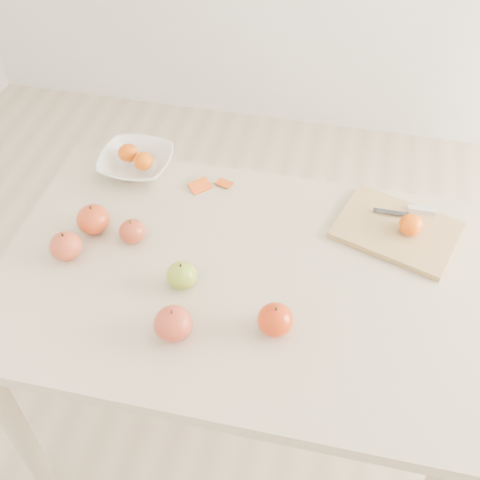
# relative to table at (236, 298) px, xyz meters

# --- Properties ---
(ground) EXTENTS (3.50, 3.50, 0.00)m
(ground) POSITION_rel_table_xyz_m (0.00, 0.00, -0.65)
(ground) COLOR #C6B293
(ground) RESTS_ON ground
(table) EXTENTS (1.20, 0.80, 0.75)m
(table) POSITION_rel_table_xyz_m (0.00, 0.00, 0.00)
(table) COLOR beige
(table) RESTS_ON ground
(cutting_board) EXTENTS (0.36, 0.31, 0.02)m
(cutting_board) POSITION_rel_table_xyz_m (0.39, 0.23, 0.11)
(cutting_board) COLOR tan
(cutting_board) RESTS_ON table
(board_tangerine) EXTENTS (0.06, 0.06, 0.05)m
(board_tangerine) POSITION_rel_table_xyz_m (0.42, 0.22, 0.14)
(board_tangerine) COLOR #E54708
(board_tangerine) RESTS_ON cutting_board
(fruit_bowl) EXTENTS (0.21, 0.21, 0.05)m
(fruit_bowl) POSITION_rel_table_xyz_m (-0.38, 0.33, 0.12)
(fruit_bowl) COLOR white
(fruit_bowl) RESTS_ON table
(bowl_tangerine_near) EXTENTS (0.06, 0.06, 0.05)m
(bowl_tangerine_near) POSITION_rel_table_xyz_m (-0.40, 0.34, 0.15)
(bowl_tangerine_near) COLOR #CC4007
(bowl_tangerine_near) RESTS_ON fruit_bowl
(bowl_tangerine_far) EXTENTS (0.06, 0.06, 0.05)m
(bowl_tangerine_far) POSITION_rel_table_xyz_m (-0.35, 0.32, 0.15)
(bowl_tangerine_far) COLOR orange
(bowl_tangerine_far) RESTS_ON fruit_bowl
(orange_peel_a) EXTENTS (0.07, 0.07, 0.01)m
(orange_peel_a) POSITION_rel_table_xyz_m (-0.17, 0.29, 0.10)
(orange_peel_a) COLOR #ED5410
(orange_peel_a) RESTS_ON table
(orange_peel_b) EXTENTS (0.05, 0.05, 0.01)m
(orange_peel_b) POSITION_rel_table_xyz_m (-0.11, 0.32, 0.10)
(orange_peel_b) COLOR #C44A0D
(orange_peel_b) RESTS_ON table
(paring_knife) EXTENTS (0.17, 0.04, 0.01)m
(paring_knife) POSITION_rel_table_xyz_m (0.43, 0.30, 0.12)
(paring_knife) COLOR silver
(paring_knife) RESTS_ON cutting_board
(apple_green) EXTENTS (0.08, 0.08, 0.07)m
(apple_green) POSITION_rel_table_xyz_m (-0.12, -0.06, 0.13)
(apple_green) COLOR #5D8D19
(apple_green) RESTS_ON table
(apple_red_b) EXTENTS (0.07, 0.07, 0.06)m
(apple_red_b) POSITION_rel_table_xyz_m (-0.29, 0.06, 0.13)
(apple_red_b) COLOR maroon
(apple_red_b) RESTS_ON table
(apple_red_d) EXTENTS (0.08, 0.08, 0.07)m
(apple_red_d) POSITION_rel_table_xyz_m (-0.43, -0.03, 0.14)
(apple_red_d) COLOR maroon
(apple_red_d) RESTS_ON table
(apple_red_c) EXTENTS (0.09, 0.09, 0.08)m
(apple_red_c) POSITION_rel_table_xyz_m (-0.10, -0.21, 0.14)
(apple_red_c) COLOR maroon
(apple_red_c) RESTS_ON table
(apple_red_a) EXTENTS (0.09, 0.09, 0.08)m
(apple_red_a) POSITION_rel_table_xyz_m (-0.40, 0.07, 0.14)
(apple_red_a) COLOR #A31616
(apple_red_a) RESTS_ON table
(apple_red_e) EXTENTS (0.08, 0.08, 0.07)m
(apple_red_e) POSITION_rel_table_xyz_m (0.13, -0.15, 0.14)
(apple_red_e) COLOR #991106
(apple_red_e) RESTS_ON table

